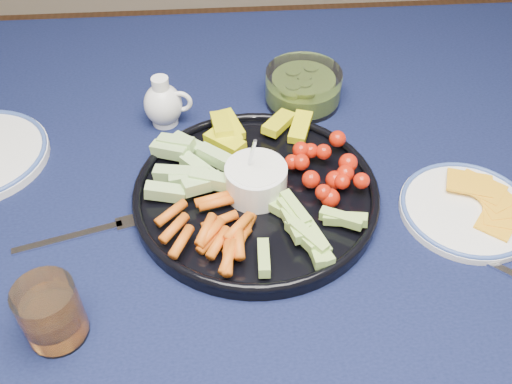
{
  "coord_description": "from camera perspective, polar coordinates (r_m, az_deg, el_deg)",
  "views": [
    {
      "loc": [
        -0.14,
        -0.65,
        1.37
      ],
      "look_at": [
        -0.1,
        -0.05,
        0.76
      ],
      "focal_mm": 40.0,
      "sensor_mm": 36.0,
      "label": 1
    }
  ],
  "objects": [
    {
      "name": "dining_table",
      "position": [
        0.97,
        5.41,
        -1.94
      ],
      "size": [
        1.67,
        1.07,
        0.75
      ],
      "color": "#52351B",
      "rests_on": "ground"
    },
    {
      "name": "crudite_platter",
      "position": [
        0.85,
        -0.18,
        0.24
      ],
      "size": [
        0.37,
        0.37,
        0.12
      ],
      "color": "black",
      "rests_on": "dining_table"
    },
    {
      "name": "creamer_pitcher",
      "position": [
        0.99,
        -9.22,
        8.69
      ],
      "size": [
        0.08,
        0.07,
        0.09
      ],
      "color": "white",
      "rests_on": "dining_table"
    },
    {
      "name": "pickle_bowl",
      "position": [
        1.04,
        4.73,
        10.28
      ],
      "size": [
        0.13,
        0.13,
        0.06
      ],
      "color": "white",
      "rests_on": "dining_table"
    },
    {
      "name": "cheese_plate",
      "position": [
        0.89,
        20.39,
        -1.53
      ],
      "size": [
        0.2,
        0.2,
        0.02
      ],
      "color": "white",
      "rests_on": "dining_table"
    },
    {
      "name": "juice_tumbler",
      "position": [
        0.73,
        -19.7,
        -11.53
      ],
      "size": [
        0.07,
        0.07,
        0.09
      ],
      "color": "white",
      "rests_on": "dining_table"
    },
    {
      "name": "fork_left",
      "position": [
        0.85,
        -16.24,
        -3.88
      ],
      "size": [
        0.18,
        0.07,
        0.0
      ],
      "color": "silver",
      "rests_on": "dining_table"
    },
    {
      "name": "fork_right",
      "position": [
        0.84,
        23.21,
        -7.02
      ],
      "size": [
        0.15,
        0.13,
        0.0
      ],
      "color": "silver",
      "rests_on": "dining_table"
    }
  ]
}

